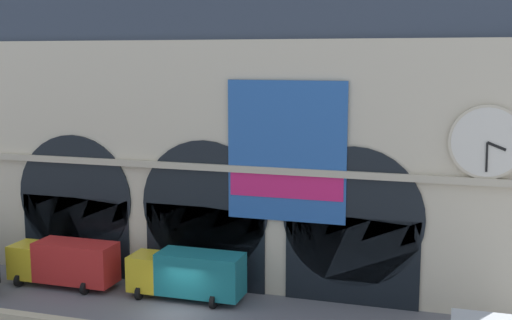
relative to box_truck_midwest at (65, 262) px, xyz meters
name	(u,v)px	position (x,y,z in m)	size (l,w,h in m)	color
ground_plane	(175,314)	(9.22, -2.44, -1.70)	(200.00, 200.00, 0.00)	slate
station_building	(216,136)	(9.26, 4.67, 8.38)	(41.41, 4.63, 20.92)	beige
box_truck_midwest	(65,262)	(0.00, 0.00, 0.00)	(7.50, 2.91, 3.12)	gold
box_truck_center	(188,273)	(8.94, 0.22, 0.00)	(7.50, 2.91, 3.12)	gold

